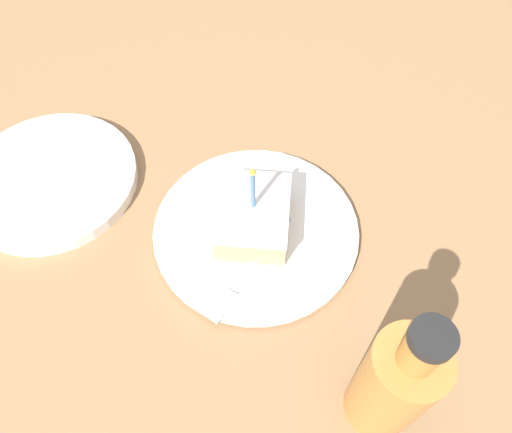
# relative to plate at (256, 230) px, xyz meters

# --- Properties ---
(ground_plane) EXTENTS (2.40, 2.40, 0.04)m
(ground_plane) POSITION_rel_plate_xyz_m (-0.01, 0.00, -0.03)
(ground_plane) COLOR olive
(ground_plane) RESTS_ON ground
(plate) EXTENTS (0.28, 0.28, 0.02)m
(plate) POSITION_rel_plate_xyz_m (0.00, 0.00, 0.00)
(plate) COLOR white
(plate) RESTS_ON ground_plane
(cake_slice) EXTENTS (0.09, 0.12, 0.13)m
(cake_slice) POSITION_rel_plate_xyz_m (0.00, -0.00, 0.03)
(cake_slice) COLOR tan
(cake_slice) RESTS_ON plate
(fork) EXTENTS (0.10, 0.17, 0.00)m
(fork) POSITION_rel_plate_xyz_m (0.01, 0.07, 0.01)
(fork) COLOR silver
(fork) RESTS_ON plate
(bottle) EXTENTS (0.07, 0.07, 0.23)m
(bottle) POSITION_rel_plate_xyz_m (-0.16, 0.22, 0.08)
(bottle) COLOR #B27233
(bottle) RESTS_ON ground_plane
(side_plate) EXTENTS (0.25, 0.25, 0.02)m
(side_plate) POSITION_rel_plate_xyz_m (0.31, -0.06, 0.00)
(side_plate) COLOR white
(side_plate) RESTS_ON ground_plane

